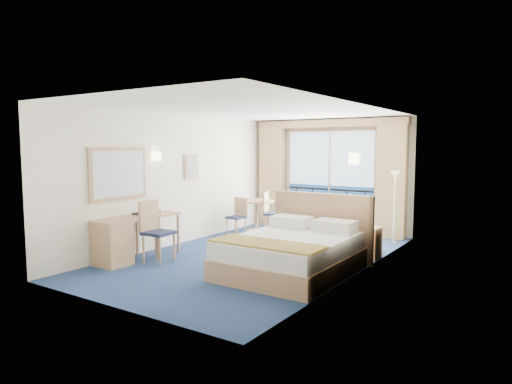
# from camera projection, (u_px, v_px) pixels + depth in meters

# --- Properties ---
(floor) EXTENTS (6.50, 6.50, 0.00)m
(floor) POSITION_uv_depth(u_px,v_px,m) (256.00, 256.00, 8.49)
(floor) COLOR navy
(floor) RESTS_ON ground
(room_walls) EXTENTS (4.04, 6.54, 2.72)m
(room_walls) POSITION_uv_depth(u_px,v_px,m) (256.00, 161.00, 8.31)
(room_walls) COLOR white
(room_walls) RESTS_ON ground
(balcony_door) EXTENTS (2.36, 0.03, 2.52)m
(balcony_door) POSITION_uv_depth(u_px,v_px,m) (329.00, 184.00, 11.05)
(balcony_door) COLOR navy
(balcony_door) RESTS_ON room_walls
(curtain_left) EXTENTS (0.65, 0.22, 2.55)m
(curtain_left) POSITION_uv_depth(u_px,v_px,m) (272.00, 176.00, 11.76)
(curtain_left) COLOR tan
(curtain_left) RESTS_ON room_walls
(curtain_right) EXTENTS (0.65, 0.22, 2.55)m
(curtain_right) POSITION_uv_depth(u_px,v_px,m) (391.00, 181.00, 10.05)
(curtain_right) COLOR tan
(curtain_right) RESTS_ON room_walls
(pelmet) EXTENTS (3.80, 0.25, 0.18)m
(pelmet) POSITION_uv_depth(u_px,v_px,m) (328.00, 124.00, 10.80)
(pelmet) COLOR tan
(pelmet) RESTS_ON room_walls
(mirror) EXTENTS (0.05, 1.25, 0.95)m
(mirror) POSITION_uv_depth(u_px,v_px,m) (119.00, 174.00, 8.17)
(mirror) COLOR tan
(mirror) RESTS_ON room_walls
(wall_print) EXTENTS (0.04, 0.42, 0.52)m
(wall_print) POSITION_uv_depth(u_px,v_px,m) (191.00, 167.00, 9.79)
(wall_print) COLOR tan
(wall_print) RESTS_ON room_walls
(sconce_left) EXTENTS (0.18, 0.18, 0.18)m
(sconce_left) POSITION_uv_depth(u_px,v_px,m) (156.00, 156.00, 8.87)
(sconce_left) COLOR #FFEDB2
(sconce_left) RESTS_ON room_walls
(sconce_right) EXTENTS (0.18, 0.18, 0.18)m
(sconce_right) POSITION_uv_depth(u_px,v_px,m) (354.00, 159.00, 7.11)
(sconce_right) COLOR #FFEDB2
(sconce_right) RESTS_ON room_walls
(bed) EXTENTS (1.92, 2.28, 1.21)m
(bed) POSITION_uv_depth(u_px,v_px,m) (293.00, 252.00, 7.36)
(bed) COLOR tan
(bed) RESTS_ON ground
(nightstand) EXTENTS (0.44, 0.42, 0.58)m
(nightstand) POSITION_uv_depth(u_px,v_px,m) (367.00, 242.00, 8.34)
(nightstand) COLOR tan
(nightstand) RESTS_ON ground
(phone) EXTENTS (0.23, 0.21, 0.08)m
(phone) POSITION_uv_depth(u_px,v_px,m) (367.00, 225.00, 8.26)
(phone) COLOR silver
(phone) RESTS_ON nightstand
(armchair) EXTENTS (0.85, 0.86, 0.65)m
(armchair) POSITION_uv_depth(u_px,v_px,m) (353.00, 236.00, 8.75)
(armchair) COLOR #4E525F
(armchair) RESTS_ON ground
(floor_lamp) EXTENTS (0.21, 0.21, 1.54)m
(floor_lamp) POSITION_uv_depth(u_px,v_px,m) (395.00, 188.00, 9.56)
(floor_lamp) COLOR silver
(floor_lamp) RESTS_ON ground
(desk) EXTENTS (0.57, 1.67, 0.78)m
(desk) POSITION_uv_depth(u_px,v_px,m) (118.00, 239.00, 7.91)
(desk) COLOR tan
(desk) RESTS_ON ground
(desk_chair) EXTENTS (0.50, 0.49, 1.08)m
(desk_chair) POSITION_uv_depth(u_px,v_px,m) (154.00, 227.00, 8.08)
(desk_chair) COLOR #1D2444
(desk_chair) RESTS_ON ground
(folder) EXTENTS (0.41, 0.36, 0.03)m
(folder) POSITION_uv_depth(u_px,v_px,m) (143.00, 214.00, 8.45)
(folder) COLOR black
(folder) RESTS_ON desk
(desk_lamp) EXTENTS (0.12, 0.12, 0.45)m
(desk_lamp) POSITION_uv_depth(u_px,v_px,m) (160.00, 194.00, 8.84)
(desk_lamp) COLOR silver
(desk_lamp) RESTS_ON desk
(round_table) EXTENTS (0.83, 0.83, 0.75)m
(round_table) POSITION_uv_depth(u_px,v_px,m) (257.00, 208.00, 10.97)
(round_table) COLOR tan
(round_table) RESTS_ON ground
(table_chair_a) EXTENTS (0.54, 0.53, 0.97)m
(table_chair_a) POSITION_uv_depth(u_px,v_px,m) (270.00, 210.00, 10.72)
(table_chair_a) COLOR #1D2444
(table_chair_a) RESTS_ON ground
(table_chair_b) EXTENTS (0.39, 0.40, 0.86)m
(table_chair_b) POSITION_uv_depth(u_px,v_px,m) (238.00, 214.00, 10.53)
(table_chair_b) COLOR #1D2444
(table_chair_b) RESTS_ON ground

